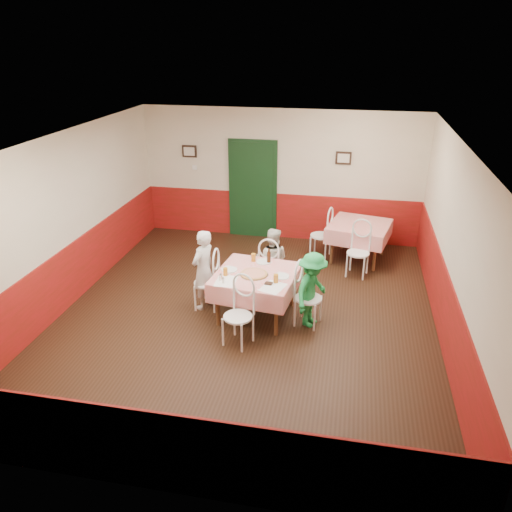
% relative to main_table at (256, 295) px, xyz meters
% --- Properties ---
extents(floor, '(7.00, 7.00, 0.00)m').
position_rel_main_table_xyz_m(floor, '(-0.15, -0.03, -0.38)').
color(floor, black).
rests_on(floor, ground).
extents(ceiling, '(7.00, 7.00, 0.00)m').
position_rel_main_table_xyz_m(ceiling, '(-0.15, -0.03, 2.42)').
color(ceiling, white).
rests_on(ceiling, back_wall).
extents(back_wall, '(6.00, 0.10, 2.80)m').
position_rel_main_table_xyz_m(back_wall, '(-0.15, 3.47, 1.02)').
color(back_wall, beige).
rests_on(back_wall, ground).
extents(front_wall, '(6.00, 0.10, 2.80)m').
position_rel_main_table_xyz_m(front_wall, '(-0.15, -3.53, 1.02)').
color(front_wall, beige).
rests_on(front_wall, ground).
extents(left_wall, '(0.10, 7.00, 2.80)m').
position_rel_main_table_xyz_m(left_wall, '(-3.15, -0.03, 1.02)').
color(left_wall, beige).
rests_on(left_wall, ground).
extents(right_wall, '(0.10, 7.00, 2.80)m').
position_rel_main_table_xyz_m(right_wall, '(2.85, -0.03, 1.02)').
color(right_wall, beige).
rests_on(right_wall, ground).
extents(wainscot_back, '(6.00, 0.03, 1.00)m').
position_rel_main_table_xyz_m(wainscot_back, '(-0.15, 3.45, 0.12)').
color(wainscot_back, maroon).
rests_on(wainscot_back, ground).
extents(wainscot_front, '(6.00, 0.03, 1.00)m').
position_rel_main_table_xyz_m(wainscot_front, '(-0.15, -3.52, 0.12)').
color(wainscot_front, maroon).
rests_on(wainscot_front, ground).
extents(wainscot_left, '(0.03, 7.00, 1.00)m').
position_rel_main_table_xyz_m(wainscot_left, '(-3.13, -0.03, 0.12)').
color(wainscot_left, maroon).
rests_on(wainscot_left, ground).
extents(wainscot_right, '(0.03, 7.00, 1.00)m').
position_rel_main_table_xyz_m(wainscot_right, '(2.84, -0.03, 0.12)').
color(wainscot_right, maroon).
rests_on(wainscot_right, ground).
extents(door, '(0.96, 0.06, 2.10)m').
position_rel_main_table_xyz_m(door, '(-0.75, 3.42, 0.68)').
color(door, black).
rests_on(door, ground).
extents(picture_left, '(0.32, 0.03, 0.26)m').
position_rel_main_table_xyz_m(picture_left, '(-2.15, 3.42, 1.48)').
color(picture_left, black).
rests_on(picture_left, back_wall).
extents(picture_right, '(0.32, 0.03, 0.26)m').
position_rel_main_table_xyz_m(picture_right, '(1.15, 3.42, 1.48)').
color(picture_right, black).
rests_on(picture_right, back_wall).
extents(thermostat, '(0.10, 0.03, 0.10)m').
position_rel_main_table_xyz_m(thermostat, '(-2.05, 3.42, 1.12)').
color(thermostat, white).
rests_on(thermostat, back_wall).
extents(main_table, '(1.36, 1.36, 0.77)m').
position_rel_main_table_xyz_m(main_table, '(0.00, 0.00, 0.00)').
color(main_table, red).
rests_on(main_table, ground).
extents(second_table, '(1.34, 1.34, 0.77)m').
position_rel_main_table_xyz_m(second_table, '(1.58, 2.56, 0.00)').
color(second_table, red).
rests_on(second_table, ground).
extents(chair_left, '(0.42, 0.42, 0.90)m').
position_rel_main_table_xyz_m(chair_left, '(-0.84, 0.10, 0.08)').
color(chair_left, white).
rests_on(chair_left, ground).
extents(chair_right, '(0.50, 0.50, 0.90)m').
position_rel_main_table_xyz_m(chair_right, '(0.84, -0.10, 0.08)').
color(chair_right, white).
rests_on(chair_right, ground).
extents(chair_far, '(0.46, 0.46, 0.90)m').
position_rel_main_table_xyz_m(chair_far, '(0.10, 0.84, 0.08)').
color(chair_far, white).
rests_on(chair_far, ground).
extents(chair_near, '(0.53, 0.53, 0.90)m').
position_rel_main_table_xyz_m(chair_near, '(-0.10, -0.84, 0.08)').
color(chair_near, white).
rests_on(chair_near, ground).
extents(chair_second_a, '(0.50, 0.50, 0.90)m').
position_rel_main_table_xyz_m(chair_second_a, '(0.83, 2.56, 0.08)').
color(chair_second_a, white).
rests_on(chair_second_a, ground).
extents(chair_second_b, '(0.50, 0.50, 0.90)m').
position_rel_main_table_xyz_m(chair_second_b, '(1.58, 1.81, 0.08)').
color(chair_second_b, white).
rests_on(chair_second_b, ground).
extents(pizza, '(0.46, 0.46, 0.03)m').
position_rel_main_table_xyz_m(pizza, '(-0.02, -0.07, 0.40)').
color(pizza, '#B74723').
rests_on(pizza, main_table).
extents(plate_left, '(0.28, 0.28, 0.01)m').
position_rel_main_table_xyz_m(plate_left, '(-0.44, 0.02, 0.39)').
color(plate_left, white).
rests_on(plate_left, main_table).
extents(plate_right, '(0.28, 0.28, 0.01)m').
position_rel_main_table_xyz_m(plate_right, '(0.40, -0.05, 0.39)').
color(plate_right, white).
rests_on(plate_right, main_table).
extents(plate_far, '(0.28, 0.28, 0.01)m').
position_rel_main_table_xyz_m(plate_far, '(0.05, 0.42, 0.39)').
color(plate_far, white).
rests_on(plate_far, main_table).
extents(glass_a, '(0.08, 0.08, 0.13)m').
position_rel_main_table_xyz_m(glass_a, '(-0.45, -0.18, 0.45)').
color(glass_a, '#BF7219').
rests_on(glass_a, main_table).
extents(glass_b, '(0.08, 0.08, 0.14)m').
position_rel_main_table_xyz_m(glass_b, '(0.36, -0.27, 0.45)').
color(glass_b, '#BF7219').
rests_on(glass_b, main_table).
extents(glass_c, '(0.08, 0.08, 0.13)m').
position_rel_main_table_xyz_m(glass_c, '(-0.13, 0.42, 0.45)').
color(glass_c, '#BF7219').
rests_on(glass_c, main_table).
extents(beer_bottle, '(0.07, 0.07, 0.23)m').
position_rel_main_table_xyz_m(beer_bottle, '(0.13, 0.41, 0.50)').
color(beer_bottle, '#381C0A').
rests_on(beer_bottle, main_table).
extents(shaker_a, '(0.04, 0.04, 0.09)m').
position_rel_main_table_xyz_m(shaker_a, '(-0.48, -0.36, 0.43)').
color(shaker_a, silver).
rests_on(shaker_a, main_table).
extents(shaker_b, '(0.04, 0.04, 0.09)m').
position_rel_main_table_xyz_m(shaker_b, '(-0.42, -0.44, 0.43)').
color(shaker_b, silver).
rests_on(shaker_b, main_table).
extents(shaker_c, '(0.04, 0.04, 0.09)m').
position_rel_main_table_xyz_m(shaker_c, '(-0.48, -0.32, 0.43)').
color(shaker_c, '#B23319').
rests_on(shaker_c, main_table).
extents(menu_left, '(0.31, 0.41, 0.00)m').
position_rel_main_table_xyz_m(menu_left, '(-0.39, -0.37, 0.39)').
color(menu_left, white).
rests_on(menu_left, main_table).
extents(menu_right, '(0.41, 0.48, 0.00)m').
position_rel_main_table_xyz_m(menu_right, '(0.34, -0.43, 0.39)').
color(menu_right, white).
rests_on(menu_right, main_table).
extents(wallet, '(0.12, 0.10, 0.02)m').
position_rel_main_table_xyz_m(wallet, '(0.26, -0.34, 0.40)').
color(wallet, black).
rests_on(wallet, main_table).
extents(diner_left, '(0.48, 0.58, 1.36)m').
position_rel_main_table_xyz_m(diner_left, '(-0.89, 0.11, 0.30)').
color(diner_left, gray).
rests_on(diner_left, ground).
extents(diner_far, '(0.58, 0.46, 1.17)m').
position_rel_main_table_xyz_m(diner_far, '(0.11, 0.89, 0.21)').
color(diner_far, gray).
rests_on(diner_far, ground).
extents(diner_right, '(0.71, 0.89, 1.21)m').
position_rel_main_table_xyz_m(diner_right, '(0.89, -0.11, 0.23)').
color(diner_right, gray).
rests_on(diner_right, ground).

